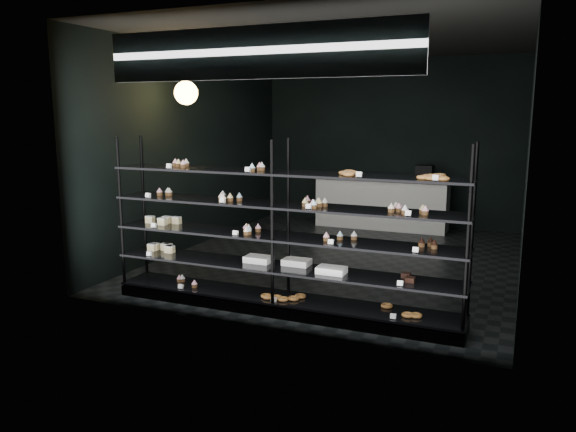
{
  "coord_description": "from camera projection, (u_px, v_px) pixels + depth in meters",
  "views": [
    {
      "loc": [
        2.47,
        -7.92,
        2.19
      ],
      "look_at": [
        -0.07,
        -1.9,
        0.98
      ],
      "focal_mm": 35.0,
      "sensor_mm": 36.0,
      "label": 1
    }
  ],
  "objects": [
    {
      "name": "room",
      "position": [
        343.0,
        153.0,
        8.23
      ],
      "size": [
        5.01,
        6.01,
        3.2
      ],
      "color": "black",
      "rests_on": "ground"
    },
    {
      "name": "display_shelf",
      "position": [
        278.0,
        256.0,
        6.17
      ],
      "size": [
        4.0,
        0.5,
        1.91
      ],
      "color": "black",
      "rests_on": "room"
    },
    {
      "name": "signage",
      "position": [
        253.0,
        53.0,
        5.36
      ],
      "size": [
        3.3,
        0.05,
        0.5
      ],
      "color": "#0F0B38",
      "rests_on": "room"
    },
    {
      "name": "pendant_lamp",
      "position": [
        186.0,
        93.0,
        7.75
      ],
      "size": [
        0.32,
        0.32,
        0.89
      ],
      "color": "black",
      "rests_on": "room"
    },
    {
      "name": "service_counter",
      "position": [
        382.0,
        202.0,
        10.68
      ],
      "size": [
        2.56,
        0.65,
        1.23
      ],
      "color": "silver",
      "rests_on": "room"
    }
  ]
}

